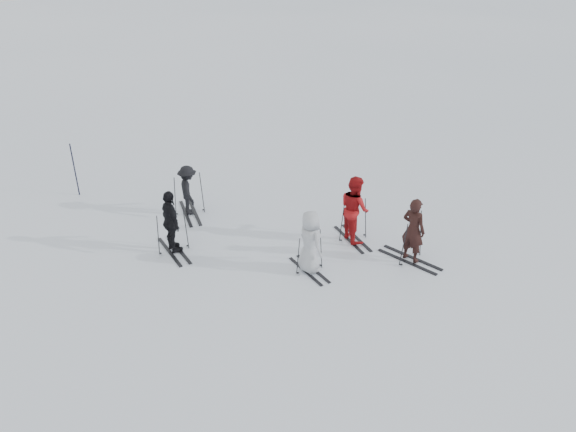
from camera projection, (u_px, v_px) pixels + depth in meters
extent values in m
plane|color=silver|center=(310.00, 263.00, 14.92)|extent=(120.00, 120.00, 0.00)
imported|color=black|center=(413.00, 231.00, 14.63)|extent=(0.54, 0.72, 1.80)
imported|color=maroon|center=(354.00, 209.00, 15.59)|extent=(0.92, 1.08, 1.92)
imported|color=#A3A6AC|center=(310.00, 243.00, 14.22)|extent=(0.61, 0.87, 1.69)
imported|color=black|center=(171.00, 223.00, 15.04)|extent=(0.54, 1.08, 1.78)
imported|color=black|center=(188.00, 191.00, 17.05)|extent=(0.85, 1.13, 1.55)
cylinder|color=black|center=(75.00, 170.00, 18.16)|extent=(0.05, 0.05, 1.79)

